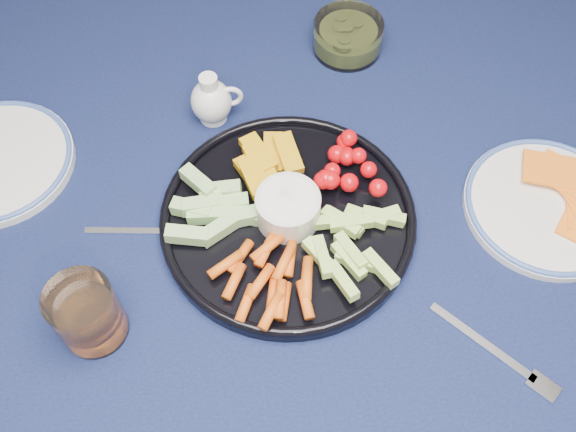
{
  "coord_description": "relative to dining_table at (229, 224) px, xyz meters",
  "views": [
    {
      "loc": [
        0.04,
        -0.52,
        1.52
      ],
      "look_at": [
        0.09,
        -0.06,
        0.76
      ],
      "focal_mm": 40.0,
      "sensor_mm": 36.0,
      "label": 1
    }
  ],
  "objects": [
    {
      "name": "juice_tumbler",
      "position": [
        -0.17,
        -0.19,
        0.13
      ],
      "size": [
        0.08,
        0.08,
        0.1
      ],
      "color": "silver",
      "rests_on": "dining_table"
    },
    {
      "name": "fork_right",
      "position": [
        0.33,
        -0.28,
        0.09
      ],
      "size": [
        0.14,
        0.14,
        0.0
      ],
      "color": "silver",
      "rests_on": "dining_table"
    },
    {
      "name": "crudite_platter",
      "position": [
        0.08,
        -0.06,
        0.11
      ],
      "size": [
        0.36,
        0.36,
        0.11
      ],
      "color": "black",
      "rests_on": "dining_table"
    },
    {
      "name": "cheese_plate",
      "position": [
        0.45,
        -0.07,
        0.1
      ],
      "size": [
        0.23,
        0.23,
        0.03
      ],
      "color": "silver",
      "rests_on": "dining_table"
    },
    {
      "name": "dining_table",
      "position": [
        0.0,
        0.0,
        0.0
      ],
      "size": [
        1.67,
        1.07,
        0.75
      ],
      "color": "#51301B",
      "rests_on": "ground"
    },
    {
      "name": "creamer_pitcher",
      "position": [
        -0.01,
        0.14,
        0.13
      ],
      "size": [
        0.08,
        0.06,
        0.09
      ],
      "color": "white",
      "rests_on": "dining_table"
    },
    {
      "name": "fork_left",
      "position": [
        -0.11,
        -0.05,
        0.09
      ],
      "size": [
        0.15,
        0.03,
        0.0
      ],
      "color": "silver",
      "rests_on": "dining_table"
    },
    {
      "name": "pickle_bowl",
      "position": [
        0.22,
        0.27,
        0.11
      ],
      "size": [
        0.12,
        0.12,
        0.05
      ],
      "color": "silver",
      "rests_on": "dining_table"
    }
  ]
}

